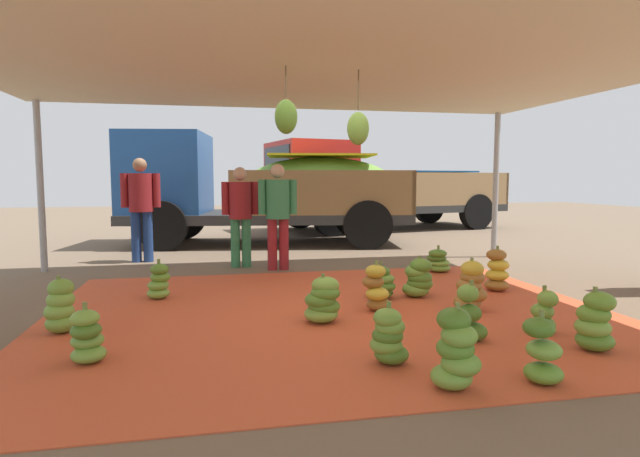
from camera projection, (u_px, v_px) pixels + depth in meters
The scene contains 24 objects.
ground_plane at pixel (291, 266), 8.43m from camera, with size 40.00×40.00×0.00m, color brown.
tarp_orange at pixel (332, 313), 5.51m from camera, with size 5.93×4.86×0.01m, color #D1512D.
tent_canopy at pixel (334, 63), 5.18m from camera, with size 8.00×7.00×2.67m.
banana_bunch_0 at pixel (61, 307), 4.77m from camera, with size 0.39×0.39×0.53m.
banana_bunch_1 at pixel (376, 289), 5.55m from camera, with size 0.40×0.37×0.55m.
banana_bunch_2 at pixel (497, 271), 6.56m from camera, with size 0.43×0.42×0.57m.
banana_bunch_3 at pixel (542, 353), 3.59m from camera, with size 0.37×0.37×0.51m.
banana_bunch_4 at pixel (381, 283), 6.12m from camera, with size 0.44×0.46×0.44m.
banana_bunch_5 at pixel (159, 282), 6.11m from camera, with size 0.33×0.33×0.47m.
banana_bunch_6 at pixel (544, 313), 4.75m from camera, with size 0.31×0.31×0.44m.
banana_bunch_7 at pixel (595, 323), 4.27m from camera, with size 0.38×0.38×0.53m.
banana_bunch_8 at pixel (438, 261), 7.88m from camera, with size 0.45×0.45×0.41m.
banana_bunch_9 at pixel (323, 301), 5.11m from camera, with size 0.45×0.43×0.49m.
banana_bunch_10 at pixel (456, 351), 3.47m from camera, with size 0.39×0.39×0.59m.
banana_bunch_11 at pixel (389, 337), 3.96m from camera, with size 0.41×0.37×0.48m.
banana_bunch_12 at pixel (87, 338), 3.99m from camera, with size 0.33×0.35×0.47m.
banana_bunch_13 at pixel (471, 287), 5.55m from camera, with size 0.38×0.36×0.58m.
banana_bunch_14 at pixel (471, 315), 4.52m from camera, with size 0.35×0.31×0.54m.
banana_bunch_15 at pixel (418, 279), 6.21m from camera, with size 0.45×0.45×0.50m.
cargo_truck_main at pixel (260, 188), 11.28m from camera, with size 6.30×3.07×2.40m.
cargo_truck_far at pixel (376, 188), 14.58m from camera, with size 6.98×3.78×2.40m.
worker_0 at pixel (141, 202), 8.81m from camera, with size 0.65×0.40×1.78m.
worker_1 at pixel (240, 209), 8.29m from camera, with size 0.59×0.36×1.62m.
worker_2 at pixel (278, 208), 8.04m from camera, with size 0.61×0.37×1.66m.
Camera 1 is at (-1.20, -5.26, 1.43)m, focal length 28.99 mm.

